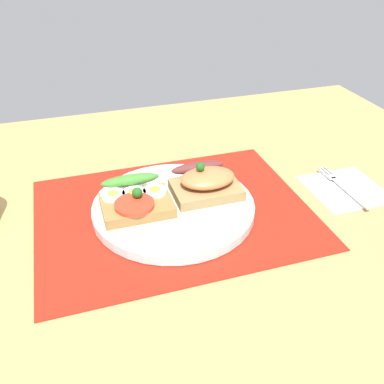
% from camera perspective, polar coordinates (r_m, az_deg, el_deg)
% --- Properties ---
extents(ground_plane, '(1.20, 0.90, 0.03)m').
position_cam_1_polar(ground_plane, '(0.68, -2.43, -3.93)').
color(ground_plane, tan).
extents(placemat, '(0.42, 0.32, 0.00)m').
position_cam_1_polar(placemat, '(0.67, -2.46, -2.72)').
color(placemat, '#A21F12').
rests_on(placemat, ground_plane).
extents(plate, '(0.25, 0.25, 0.02)m').
position_cam_1_polar(plate, '(0.66, -2.48, -2.08)').
color(plate, white).
rests_on(plate, placemat).
extents(sandwich_egg_tomato, '(0.10, 0.10, 0.04)m').
position_cam_1_polar(sandwich_egg_tomato, '(0.65, -7.65, -0.86)').
color(sandwich_egg_tomato, olive).
rests_on(sandwich_egg_tomato, plate).
extents(sandwich_salmon, '(0.11, 0.09, 0.05)m').
position_cam_1_polar(sandwich_salmon, '(0.67, 1.84, 1.39)').
color(sandwich_salmon, olive).
rests_on(sandwich_salmon, plate).
extents(napkin, '(0.12, 0.12, 0.01)m').
position_cam_1_polar(napkin, '(0.77, 19.79, 0.49)').
color(napkin, white).
rests_on(napkin, ground_plane).
extents(fork, '(0.02, 0.14, 0.00)m').
position_cam_1_polar(fork, '(0.76, 19.45, 0.84)').
color(fork, '#B7B7BC').
rests_on(fork, napkin).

